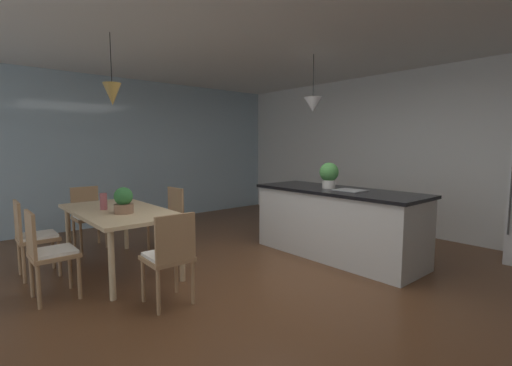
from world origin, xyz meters
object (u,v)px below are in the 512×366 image
(chair_far_left, at_px, (168,216))
(kitchen_island, at_px, (337,222))
(dining_table, at_px, (119,215))
(chair_near_left, at_px, (33,235))
(chair_window_end, at_px, (88,215))
(chair_near_right, at_px, (48,251))
(chair_kitchen_end, at_px, (170,255))
(potted_plant_on_table, at_px, (124,201))
(potted_plant_on_island, at_px, (329,174))
(vase_on_dining_table, at_px, (104,201))

(chair_far_left, distance_m, kitchen_island, 2.34)
(dining_table, xyz_separation_m, chair_near_left, (-0.40, -0.82, -0.18))
(chair_far_left, distance_m, chair_window_end, 1.19)
(chair_window_end, relative_size, chair_near_right, 1.00)
(chair_kitchen_end, xyz_separation_m, potted_plant_on_table, (-1.00, -0.04, 0.39))
(potted_plant_on_table, bearing_deg, kitchen_island, 65.50)
(kitchen_island, bearing_deg, chair_near_left, -118.79)
(dining_table, distance_m, potted_plant_on_island, 2.70)
(dining_table, height_order, potted_plant_on_table, potted_plant_on_table)
(dining_table, xyz_separation_m, chair_window_end, (-1.26, -0.00, -0.18))
(chair_window_end, height_order, potted_plant_on_island, potted_plant_on_island)
(dining_table, relative_size, chair_far_left, 2.04)
(chair_window_end, relative_size, chair_kitchen_end, 1.00)
(chair_window_end, height_order, vase_on_dining_table, vase_on_dining_table)
(dining_table, bearing_deg, potted_plant_on_island, 62.94)
(kitchen_island, bearing_deg, chair_kitchen_end, -92.40)
(dining_table, xyz_separation_m, vase_on_dining_table, (-0.12, -0.13, 0.16))
(potted_plant_on_island, relative_size, vase_on_dining_table, 1.78)
(kitchen_island, xyz_separation_m, potted_plant_on_island, (-0.14, -0.00, 0.63))
(chair_near_right, relative_size, kitchen_island, 0.38)
(chair_window_end, relative_size, potted_plant_on_table, 2.99)
(chair_near_right, xyz_separation_m, kitchen_island, (0.96, 3.19, -0.01))
(kitchen_island, distance_m, potted_plant_on_island, 0.65)
(kitchen_island, xyz_separation_m, potted_plant_on_table, (-1.10, -2.41, 0.40))
(dining_table, distance_m, chair_far_left, 0.93)
(chair_far_left, height_order, chair_near_left, same)
(chair_near_left, distance_m, vase_on_dining_table, 0.82)
(chair_kitchen_end, xyz_separation_m, kitchen_island, (0.10, 2.37, -0.01))
(chair_window_end, relative_size, vase_on_dining_table, 4.49)
(dining_table, bearing_deg, kitchen_island, 60.23)
(chair_near_right, bearing_deg, chair_far_left, 115.93)
(potted_plant_on_island, distance_m, vase_on_dining_table, 2.85)
(chair_kitchen_end, bearing_deg, chair_near_right, -136.19)
(chair_near_left, bearing_deg, chair_near_right, -0.00)
(chair_far_left, xyz_separation_m, potted_plant_on_island, (1.61, 1.55, 0.62))
(chair_near_left, distance_m, kitchen_island, 3.64)
(potted_plant_on_table, relative_size, vase_on_dining_table, 1.50)
(chair_window_end, height_order, kitchen_island, kitchen_island)
(dining_table, xyz_separation_m, potted_plant_on_island, (1.21, 2.37, 0.44))
(chair_near_left, xyz_separation_m, kitchen_island, (1.76, 3.19, -0.01))
(chair_kitchen_end, relative_size, vase_on_dining_table, 4.49)
(kitchen_island, relative_size, vase_on_dining_table, 11.78)
(potted_plant_on_table, xyz_separation_m, vase_on_dining_table, (-0.38, -0.10, -0.04))
(chair_window_end, bearing_deg, chair_kitchen_end, -0.02)
(chair_near_left, bearing_deg, potted_plant_on_island, 63.24)
(dining_table, distance_m, chair_near_left, 0.93)
(potted_plant_on_island, bearing_deg, chair_near_right, -104.26)
(chair_near_right, bearing_deg, kitchen_island, 73.32)
(potted_plant_on_island, bearing_deg, vase_on_dining_table, -117.95)
(potted_plant_on_island, xyz_separation_m, potted_plant_on_table, (-0.95, -2.41, -0.23))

